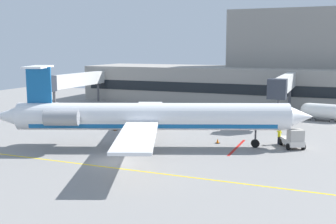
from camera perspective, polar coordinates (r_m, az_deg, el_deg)
The scene contains 12 objects.
ground at distance 40.49m, azimuth -7.17°, elevation -6.80°, with size 120.00×120.00×0.11m.
terminal_building at distance 83.07m, azimuth 16.75°, elevation 5.66°, with size 74.41×16.26×17.98m.
jet_bridge_west at distance 78.32m, azimuth -12.83°, elevation 4.21°, with size 2.40×18.38×6.16m.
jet_bridge_east at distance 64.44m, azimuth 15.63°, elevation 3.63°, with size 2.40×18.86×6.72m.
regional_jet at distance 45.09m, azimuth -2.72°, elevation -0.68°, with size 33.68×28.22×8.86m.
baggage_tug at distance 47.16m, azimuth 16.79°, elevation -3.60°, with size 3.10×3.66×2.15m.
pushback_tractor at distance 59.69m, azimuth 8.20°, elevation -0.76°, with size 2.38×3.57×2.13m.
fuel_tank at distance 65.83m, azimuth 20.50°, elevation 0.08°, with size 6.54×2.77×2.56m.
marshaller at distance 48.56m, azimuth 14.99°, elevation -3.16°, with size 0.70×0.59×1.91m.
safety_cone_alpha at distance 47.83m, azimuth 6.82°, elevation -3.99°, with size 0.47×0.47×0.55m.
safety_cone_bravo at distance 55.18m, azimuth -7.25°, elevation -2.27°, with size 0.47×0.47×0.55m.
safety_cone_charlie at distance 50.20m, azimuth -5.40°, elevation -3.35°, with size 0.47×0.47×0.55m.
Camera 1 is at (19.19, -33.95, 10.83)m, focal length 44.48 mm.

